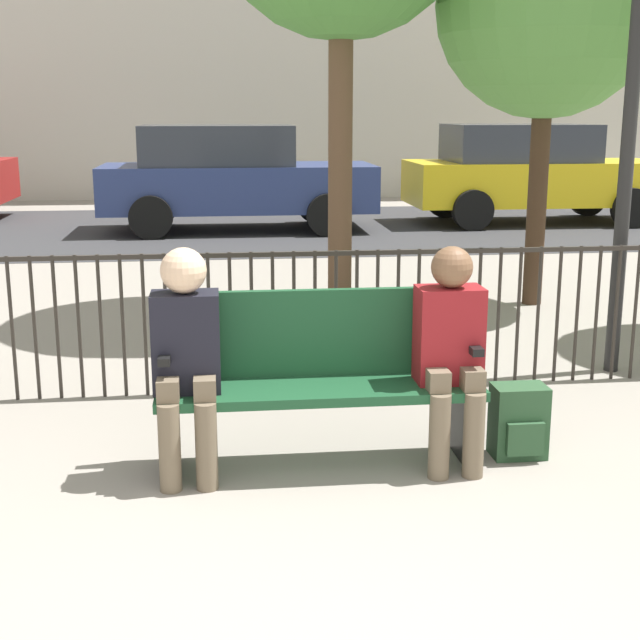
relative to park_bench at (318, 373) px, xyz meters
The scene contains 10 objects.
park_bench is the anchor object (origin of this frame).
seated_person_0 0.72m from the park_bench, 169.30° to the right, with size 0.34×0.39×1.19m.
seated_person_1 0.71m from the park_bench, 10.87° to the right, with size 0.34×0.39×1.17m.
backpack 1.13m from the park_bench, ahead, with size 0.29×0.24×0.40m.
fence_railing 1.26m from the park_bench, 90.74° to the left, with size 9.01×0.03×0.95m.
tree_2 5.06m from the park_bench, 56.05° to the left, with size 2.04×2.04×3.80m.
lamp_post 3.28m from the park_bench, 32.32° to the left, with size 0.28×0.28×3.46m.
street_surface 9.73m from the park_bench, 90.00° to the left, with size 24.00×6.00×0.01m.
parked_car_0 9.57m from the park_bench, 91.62° to the left, with size 4.20×1.94×1.62m.
parked_car_1 11.01m from the park_bench, 64.88° to the left, with size 4.20×1.94×1.62m.
Camera 1 is at (-0.50, -2.20, 1.85)m, focal length 50.00 mm.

